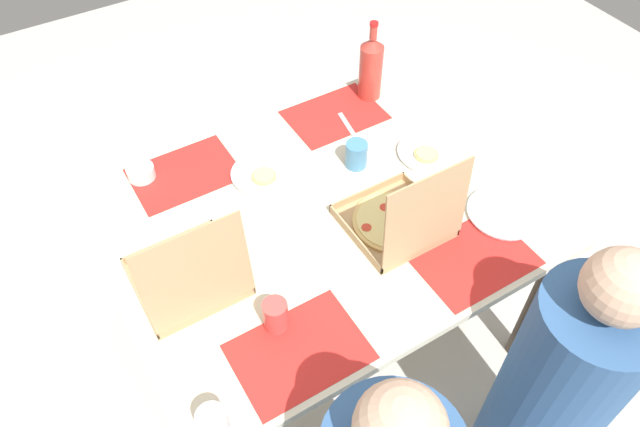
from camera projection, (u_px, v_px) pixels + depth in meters
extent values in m
plane|color=beige|center=(320.00, 328.00, 2.54)|extent=(6.00, 6.00, 0.00)
cylinder|color=#3F3328|center=(382.00, 146.00, 2.77)|extent=(0.07, 0.07, 0.70)
cylinder|color=#3F3328|center=(115.00, 259.00, 2.34)|extent=(0.07, 0.07, 0.70)
cylinder|color=#3F3328|center=(537.00, 302.00, 2.21)|extent=(0.07, 0.07, 0.70)
cube|color=beige|center=(320.00, 216.00, 2.00)|extent=(1.38, 1.11, 0.03)
cube|color=red|center=(335.00, 115.00, 2.33)|extent=(0.36, 0.26, 0.00)
cube|color=red|center=(185.00, 174.00, 2.11)|extent=(0.36, 0.26, 0.00)
cube|color=red|center=(473.00, 258.00, 1.87)|extent=(0.36, 0.26, 0.00)
cube|color=red|center=(299.00, 352.00, 1.65)|extent=(0.36, 0.26, 0.00)
cube|color=tan|center=(393.00, 223.00, 1.96)|extent=(0.30, 0.30, 0.01)
cube|color=tan|center=(429.00, 202.00, 2.00)|extent=(0.01, 0.30, 0.03)
cube|color=tan|center=(355.00, 238.00, 1.90)|extent=(0.01, 0.30, 0.03)
cube|color=tan|center=(368.00, 192.00, 2.03)|extent=(0.30, 0.01, 0.03)
cube|color=tan|center=(421.00, 251.00, 1.86)|extent=(0.30, 0.01, 0.03)
cylinder|color=#E0B76B|center=(393.00, 222.00, 1.95)|extent=(0.26, 0.26, 0.01)
cylinder|color=#EFD67F|center=(393.00, 220.00, 1.95)|extent=(0.24, 0.24, 0.00)
cylinder|color=red|center=(366.00, 227.00, 1.92)|extent=(0.03, 0.03, 0.00)
cylinder|color=red|center=(406.00, 230.00, 1.91)|extent=(0.03, 0.03, 0.00)
cylinder|color=red|center=(402.00, 213.00, 1.96)|extent=(0.03, 0.03, 0.00)
cylinder|color=red|center=(385.00, 207.00, 1.98)|extent=(0.03, 0.03, 0.00)
cube|color=tan|center=(427.00, 214.00, 1.74)|extent=(0.30, 0.02, 0.30)
cube|color=tan|center=(188.00, 279.00, 1.81)|extent=(0.30, 0.30, 0.01)
cube|color=tan|center=(232.00, 255.00, 1.85)|extent=(0.01, 0.30, 0.03)
cube|color=tan|center=(139.00, 297.00, 1.75)|extent=(0.01, 0.30, 0.03)
cube|color=tan|center=(168.00, 242.00, 1.88)|extent=(0.30, 0.01, 0.03)
cube|color=tan|center=(207.00, 312.00, 1.72)|extent=(0.30, 0.01, 0.03)
cylinder|color=#E0B76B|center=(187.00, 277.00, 1.81)|extent=(0.27, 0.27, 0.01)
cylinder|color=#EFD67F|center=(187.00, 276.00, 1.80)|extent=(0.24, 0.24, 0.00)
cylinder|color=red|center=(163.00, 286.00, 1.77)|extent=(0.03, 0.03, 0.00)
cylinder|color=red|center=(185.00, 286.00, 1.77)|extent=(0.03, 0.03, 0.00)
cylinder|color=red|center=(208.00, 282.00, 1.78)|extent=(0.03, 0.03, 0.00)
cylinder|color=red|center=(211.00, 263.00, 1.83)|extent=(0.03, 0.03, 0.00)
cylinder|color=red|center=(186.00, 262.00, 1.83)|extent=(0.03, 0.03, 0.00)
cylinder|color=red|center=(173.00, 270.00, 1.81)|extent=(0.03, 0.03, 0.00)
cube|color=tan|center=(196.00, 274.00, 1.60)|extent=(0.30, 0.04, 0.30)
cylinder|color=white|center=(503.00, 213.00, 1.98)|extent=(0.23, 0.23, 0.01)
cylinder|color=white|center=(504.00, 212.00, 1.98)|extent=(0.24, 0.24, 0.01)
cylinder|color=white|center=(427.00, 153.00, 2.18)|extent=(0.21, 0.21, 0.01)
cylinder|color=white|center=(428.00, 151.00, 2.17)|extent=(0.22, 0.22, 0.01)
cylinder|color=#E0B76B|center=(426.00, 155.00, 2.15)|extent=(0.09, 0.09, 0.01)
cylinder|color=#EFD67F|center=(426.00, 153.00, 2.15)|extent=(0.07, 0.07, 0.00)
cylinder|color=white|center=(262.00, 175.00, 2.10)|extent=(0.21, 0.21, 0.01)
cylinder|color=white|center=(261.00, 173.00, 2.10)|extent=(0.21, 0.21, 0.01)
cylinder|color=#E0B76B|center=(264.00, 176.00, 2.08)|extent=(0.09, 0.09, 0.01)
cylinder|color=#EFD67F|center=(264.00, 175.00, 2.07)|extent=(0.07, 0.07, 0.00)
cylinder|color=#B2382D|center=(370.00, 72.00, 2.33)|extent=(0.09, 0.09, 0.22)
cone|color=#B2382D|center=(373.00, 43.00, 2.23)|extent=(0.09, 0.09, 0.04)
cylinder|color=#B2382D|center=(373.00, 32.00, 2.20)|extent=(0.03, 0.03, 0.06)
cylinder|color=red|center=(374.00, 24.00, 2.17)|extent=(0.03, 0.03, 0.01)
cylinder|color=#BF4742|center=(276.00, 315.00, 1.67)|extent=(0.07, 0.07, 0.10)
cylinder|color=teal|center=(356.00, 155.00, 2.11)|extent=(0.08, 0.08, 0.10)
cylinder|color=silver|center=(213.00, 424.00, 1.47)|extent=(0.08, 0.08, 0.10)
cylinder|color=white|center=(141.00, 172.00, 2.09)|extent=(0.10, 0.10, 0.05)
cube|color=#B7B7BC|center=(293.00, 264.00, 1.85)|extent=(0.21, 0.04, 0.00)
cube|color=#B7B7BC|center=(351.00, 130.00, 2.27)|extent=(0.05, 0.21, 0.00)
cylinder|color=#33598C|center=(549.00, 400.00, 1.81)|extent=(0.32, 0.32, 0.98)
sphere|color=#D1A889|center=(623.00, 287.00, 1.37)|extent=(0.19, 0.19, 0.19)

